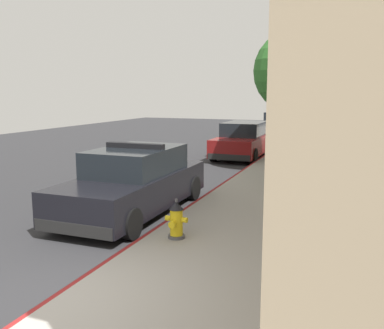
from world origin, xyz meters
TOP-DOWN VIEW (x-y plane):
  - ground_plane at (-4.34, 10.00)m, footprint 30.03×60.00m
  - sidewalk_pavement at (1.66, 10.00)m, footprint 3.33×60.00m
  - curb_painted_edge at (-0.04, 10.00)m, footprint 0.08×60.00m
  - police_cruiser at (-1.24, 4.51)m, footprint 1.94×4.84m
  - parked_car_silver_ahead at (-1.04, 14.27)m, footprint 1.94×4.84m
  - parked_car_dark_far at (-1.32, 24.92)m, footprint 1.94×4.84m
  - fire_hydrant at (0.58, 2.81)m, footprint 0.44×0.40m
  - street_tree at (1.55, 11.06)m, footprint 2.89×2.89m

SIDE VIEW (x-z plane):
  - ground_plane at x=-4.34m, z-range -0.20..0.00m
  - sidewalk_pavement at x=1.66m, z-range 0.00..0.14m
  - curb_painted_edge at x=-0.04m, z-range 0.00..0.14m
  - fire_hydrant at x=0.58m, z-range 0.11..0.87m
  - parked_car_silver_ahead at x=-1.04m, z-range -0.04..1.52m
  - parked_car_dark_far at x=-1.32m, z-range -0.04..1.52m
  - police_cruiser at x=-1.24m, z-range -0.10..1.58m
  - street_tree at x=1.55m, z-range 1.13..6.04m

